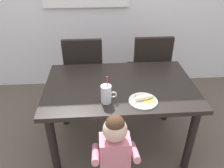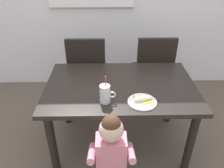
# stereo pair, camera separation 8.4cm
# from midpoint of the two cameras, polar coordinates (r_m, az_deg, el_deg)

# --- Properties ---
(ground_plane) EXTENTS (24.00, 24.00, 0.00)m
(ground_plane) POSITION_cam_midpoint_polar(r_m,az_deg,el_deg) (2.47, 0.71, -14.57)
(ground_plane) COLOR brown
(dining_table) EXTENTS (1.33, 0.86, 0.72)m
(dining_table) POSITION_cam_midpoint_polar(r_m,az_deg,el_deg) (2.06, 0.82, -2.51)
(dining_table) COLOR black
(dining_table) RESTS_ON ground
(dining_chair_left) EXTENTS (0.44, 0.44, 0.96)m
(dining_chair_left) POSITION_cam_midpoint_polar(r_m,az_deg,el_deg) (2.65, -7.94, 3.47)
(dining_chair_left) COLOR black
(dining_chair_left) RESTS_ON ground
(dining_chair_right) EXTENTS (0.44, 0.45, 0.96)m
(dining_chair_right) POSITION_cam_midpoint_polar(r_m,az_deg,el_deg) (2.71, 8.53, 4.12)
(dining_chair_right) COLOR black
(dining_chair_right) RESTS_ON ground
(toddler_standing) EXTENTS (0.33, 0.24, 0.84)m
(toddler_standing) POSITION_cam_midpoint_polar(r_m,az_deg,el_deg) (1.68, -0.78, -16.50)
(toddler_standing) COLOR #3F4760
(toddler_standing) RESTS_ON ground
(milk_cup) EXTENTS (0.13, 0.08, 0.25)m
(milk_cup) POSITION_cam_midpoint_polar(r_m,az_deg,el_deg) (1.75, -2.84, -2.84)
(milk_cup) COLOR silver
(milk_cup) RESTS_ON dining_table
(snack_plate) EXTENTS (0.23, 0.23, 0.01)m
(snack_plate) POSITION_cam_midpoint_polar(r_m,az_deg,el_deg) (1.80, 6.57, -4.32)
(snack_plate) COLOR white
(snack_plate) RESTS_ON dining_table
(peeled_banana) EXTENTS (0.18, 0.12, 0.07)m
(peeled_banana) POSITION_cam_midpoint_polar(r_m,az_deg,el_deg) (1.79, 6.88, -3.50)
(peeled_banana) COLOR #F4EAC6
(peeled_banana) RESTS_ON snack_plate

